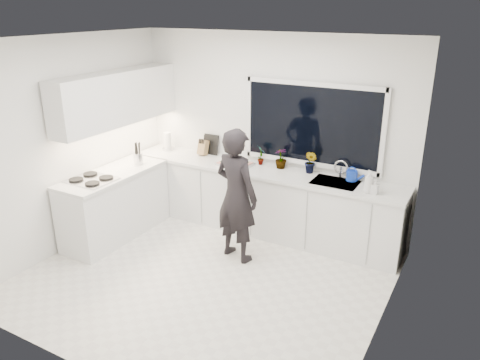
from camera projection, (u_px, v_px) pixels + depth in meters
The scene contains 25 objects.
floor at pixel (205, 279), 5.52m from camera, with size 4.00×3.50×0.02m, color beige.
wall_back at pixel (271, 133), 6.48m from camera, with size 4.00×0.02×2.70m, color white.
wall_left at pixel (69, 145), 5.95m from camera, with size 0.02×3.50×2.70m, color white.
wall_right at pixel (391, 207), 4.12m from camera, with size 0.02×3.50×2.70m, color white.
ceiling at pixel (197, 39), 4.56m from camera, with size 4.00×3.50×0.02m, color white.
window at pixel (312, 125), 6.11m from camera, with size 1.80×0.02×1.00m, color black.
base_cabinets_back at pixel (260, 201), 6.55m from camera, with size 3.92×0.58×0.88m, color white.
base_cabinets_left at pixel (115, 205), 6.40m from camera, with size 0.58×1.60×0.88m, color white.
countertop_back at pixel (261, 170), 6.37m from camera, with size 3.94×0.62×0.04m, color silver.
countertop_left at pixel (112, 174), 6.24m from camera, with size 0.62×1.60×0.04m, color silver.
upper_cabinets at pixel (117, 98), 6.25m from camera, with size 0.34×2.10×0.70m, color white.
sink at pixel (335, 186), 5.92m from camera, with size 0.58×0.42×0.14m, color silver.
faucet at pixel (341, 169), 6.02m from camera, with size 0.03×0.03×0.22m, color silver.
stovetop at pixel (91, 179), 5.95m from camera, with size 0.56×0.48×0.03m, color black.
person at pixel (236, 196), 5.69m from camera, with size 0.61×0.40×1.69m, color black.
pizza_tray at pixel (235, 164), 6.52m from camera, with size 0.47×0.34×0.03m, color silver.
pizza at pixel (235, 163), 6.52m from camera, with size 0.42×0.30×0.01m, color red.
watering_can at pixel (352, 176), 5.93m from camera, with size 0.14×0.14×0.13m, color #1439BC.
paper_towel_roll at pixel (168, 142), 7.16m from camera, with size 0.11×0.11×0.26m, color silver.
knife_block at pixel (203, 148), 6.92m from camera, with size 0.13×0.10×0.22m, color olive.
utensil_crock at pixel (138, 159), 6.54m from camera, with size 0.13×0.13×0.16m, color #ADADB2.
picture_frame_large at pixel (210, 145), 6.97m from camera, with size 0.22×0.02×0.28m, color black.
picture_frame_small at pixel (211, 144), 6.95m from camera, with size 0.25×0.02×0.30m, color black.
herb_plants at pixel (288, 159), 6.31m from camera, with size 0.92×0.22×0.31m.
soap_bottles at pixel (370, 183), 5.52m from camera, with size 0.20×0.15×0.28m.
Camera 1 is at (2.67, -3.95, 3.03)m, focal length 35.00 mm.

